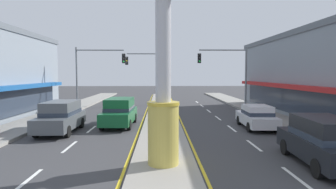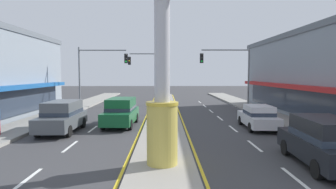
# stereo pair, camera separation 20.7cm
# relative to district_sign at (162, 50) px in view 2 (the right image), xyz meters

# --- Properties ---
(median_strip) EXTENTS (2.56, 52.00, 0.14)m
(median_strip) POSITION_rel_district_sign_xyz_m (0.00, 12.00, -4.40)
(median_strip) COLOR gray
(median_strip) RESTS_ON ground
(sidewalk_left) EXTENTS (2.82, 60.00, 0.18)m
(sidewalk_left) POSITION_rel_district_sign_xyz_m (-9.29, 10.00, -4.38)
(sidewalk_left) COLOR gray
(sidewalk_left) RESTS_ON ground
(sidewalk_right) EXTENTS (2.82, 60.00, 0.18)m
(sidewalk_right) POSITION_rel_district_sign_xyz_m (9.29, 10.00, -4.38)
(sidewalk_right) COLOR gray
(sidewalk_right) RESTS_ON ground
(lane_markings) EXTENTS (9.30, 52.00, 0.01)m
(lane_markings) POSITION_rel_district_sign_xyz_m (0.00, 10.65, -4.46)
(lane_markings) COLOR silver
(lane_markings) RESTS_ON ground
(district_sign) EXTENTS (7.12, 1.23, 8.22)m
(district_sign) POSITION_rel_district_sign_xyz_m (0.00, 0.00, 0.00)
(district_sign) COLOR gold
(district_sign) RESTS_ON median_strip
(traffic_light_left_side) EXTENTS (4.86, 0.46, 6.20)m
(traffic_light_left_side) POSITION_rel_district_sign_xyz_m (-6.52, 17.17, -0.22)
(traffic_light_left_side) COLOR slate
(traffic_light_left_side) RESTS_ON ground
(traffic_light_right_side) EXTENTS (4.86, 0.46, 6.20)m
(traffic_light_right_side) POSITION_rel_district_sign_xyz_m (6.52, 16.73, -0.22)
(traffic_light_right_side) COLOR slate
(traffic_light_right_side) RESTS_ON ground
(traffic_light_median_far) EXTENTS (4.20, 0.46, 6.20)m
(traffic_light_median_far) POSITION_rel_district_sign_xyz_m (-1.47, 21.98, -0.27)
(traffic_light_median_far) COLOR slate
(traffic_light_median_far) RESTS_ON ground
(suv_near_right_lane) EXTENTS (2.09, 4.66, 1.90)m
(suv_near_right_lane) POSITION_rel_district_sign_xyz_m (-2.93, 8.77, -3.48)
(suv_near_right_lane) COLOR #14562D
(suv_near_right_lane) RESTS_ON ground
(suv_near_left_lane) EXTENTS (1.99, 4.61, 1.90)m
(suv_near_left_lane) POSITION_rel_district_sign_xyz_m (-6.23, 6.75, -3.48)
(suv_near_left_lane) COLOR #4C5156
(suv_near_left_lane) RESTS_ON ground
(sedan_mid_left_lane) EXTENTS (1.97, 4.37, 1.53)m
(sedan_mid_left_lane) POSITION_rel_district_sign_xyz_m (6.23, 7.63, -3.68)
(sedan_mid_left_lane) COLOR silver
(sedan_mid_left_lane) RESTS_ON ground
(suv_far_left_oncoming) EXTENTS (2.15, 4.69, 1.90)m
(suv_far_left_oncoming) POSITION_rel_district_sign_xyz_m (6.23, 0.03, -3.48)
(suv_far_left_oncoming) COLOR black
(suv_far_left_oncoming) RESTS_ON ground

